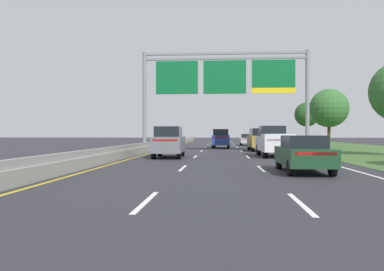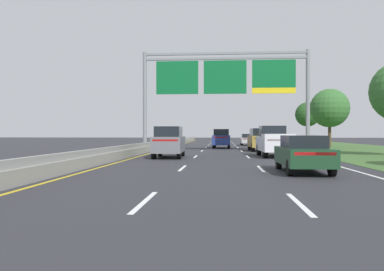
# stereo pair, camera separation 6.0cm
# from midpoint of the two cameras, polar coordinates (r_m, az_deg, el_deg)

# --- Properties ---
(ground_plane) EXTENTS (220.00, 220.00, 0.00)m
(ground_plane) POSITION_cam_midpoint_polar(r_m,az_deg,el_deg) (33.78, 4.47, -2.48)
(ground_plane) COLOR #2B2B30
(lane_striping) EXTENTS (11.96, 106.00, 0.01)m
(lane_striping) POSITION_cam_midpoint_polar(r_m,az_deg,el_deg) (33.32, 4.47, -2.51)
(lane_striping) COLOR white
(lane_striping) RESTS_ON ground
(median_barrier_concrete) EXTENTS (0.60, 110.00, 0.85)m
(median_barrier_concrete) POSITION_cam_midpoint_polar(r_m,az_deg,el_deg) (34.40, -6.60, -1.84)
(median_barrier_concrete) COLOR gray
(median_barrier_concrete) RESTS_ON ground
(overhead_sign_gantry) EXTENTS (15.06, 0.42, 9.11)m
(overhead_sign_gantry) POSITION_cam_midpoint_polar(r_m,az_deg,el_deg) (35.15, 4.97, 8.11)
(overhead_sign_gantry) COLOR gray
(overhead_sign_gantry) RESTS_ON ground
(pickup_truck_white) EXTENTS (2.11, 5.44, 2.20)m
(pickup_truck_white) POSITION_cam_midpoint_polar(r_m,az_deg,el_deg) (28.04, 12.09, -0.87)
(pickup_truck_white) COLOR silver
(pickup_truck_white) RESTS_ON ground
(car_gold_right_lane_suv) EXTENTS (2.02, 4.75, 2.11)m
(car_gold_right_lane_suv) POSITION_cam_midpoint_polar(r_m,az_deg,el_deg) (36.58, 10.08, -0.55)
(car_gold_right_lane_suv) COLOR #A38438
(car_gold_right_lane_suv) RESTS_ON ground
(car_silver_right_lane_sedan) EXTENTS (1.85, 4.41, 1.57)m
(car_silver_right_lane_sedan) POSITION_cam_midpoint_polar(r_m,az_deg,el_deg) (53.31, 8.27, -0.57)
(car_silver_right_lane_sedan) COLOR #B2B5BA
(car_silver_right_lane_sedan) RESTS_ON ground
(car_blue_centre_lane_suv) EXTENTS (2.04, 4.75, 2.11)m
(car_blue_centre_lane_suv) POSITION_cam_midpoint_polar(r_m,az_deg,el_deg) (43.18, 4.45, -0.41)
(car_blue_centre_lane_suv) COLOR navy
(car_blue_centre_lane_suv) RESTS_ON ground
(car_darkgreen_right_lane_sedan) EXTENTS (1.82, 4.40, 1.57)m
(car_darkgreen_right_lane_sedan) POSITION_cam_midpoint_polar(r_m,az_deg,el_deg) (17.06, 16.21, -2.52)
(car_darkgreen_right_lane_sedan) COLOR #193D23
(car_darkgreen_right_lane_sedan) RESTS_ON ground
(car_grey_left_lane_suv) EXTENTS (2.03, 4.75, 2.11)m
(car_grey_left_lane_suv) POSITION_cam_midpoint_polar(r_m,az_deg,el_deg) (26.31, -3.35, -0.89)
(car_grey_left_lane_suv) COLOR slate
(car_grey_left_lane_suv) RESTS_ON ground
(roadside_tree_far) EXTENTS (4.51, 4.51, 6.87)m
(roadside_tree_far) POSITION_cam_midpoint_polar(r_m,az_deg,el_deg) (47.94, 19.75, 3.83)
(roadside_tree_far) COLOR #4C3823
(roadside_tree_far) RESTS_ON ground
(roadside_tree_distant) EXTENTS (3.95, 3.95, 6.70)m
(roadside_tree_distant) POSITION_cam_midpoint_polar(r_m,az_deg,el_deg) (65.27, 16.77, 3.00)
(roadside_tree_distant) COLOR #4C3823
(roadside_tree_distant) RESTS_ON ground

